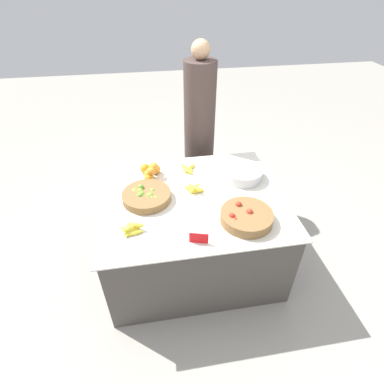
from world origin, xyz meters
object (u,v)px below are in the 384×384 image
Objects in this scene: lime_bowl at (147,196)px; vendor_person at (199,134)px; metal_bowl at (243,173)px; price_sign at (199,238)px; tomato_basket at (246,217)px.

lime_bowl is 1.08m from vendor_person.
metal_bowl is (0.81, 0.16, 0.01)m from lime_bowl.
price_sign is (-0.50, -0.67, -0.00)m from metal_bowl.
vendor_person is (-0.23, 0.75, 0.01)m from metal_bowl.
lime_bowl reaches higher than metal_bowl.
metal_bowl is at bearing 75.93° from tomato_basket.
price_sign is (-0.37, -0.15, 0.00)m from tomato_basket.
lime_bowl is 1.01× the size of tomato_basket.
tomato_basket is at bearing -104.07° from metal_bowl.
tomato_basket is 1.27m from vendor_person.
tomato_basket reaches higher than lime_bowl.
price_sign is 0.07× the size of vendor_person.
lime_bowl is at bearing 152.55° from tomato_basket.
lime_bowl is 0.22× the size of vendor_person.
metal_bowl is at bearing -72.91° from vendor_person.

